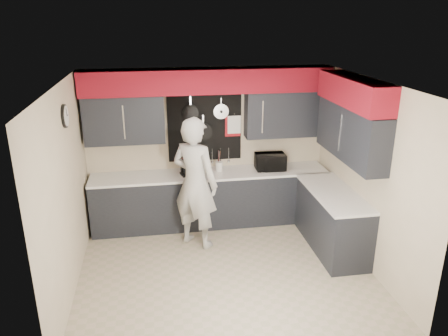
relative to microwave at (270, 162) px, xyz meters
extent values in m
plane|color=tan|center=(-1.01, -1.44, -1.05)|extent=(4.00, 4.00, 0.00)
cube|color=beige|center=(-1.01, 0.31, 0.25)|extent=(4.00, 0.01, 2.60)
cube|color=black|center=(-2.34, 0.15, 0.77)|extent=(1.24, 0.32, 0.75)
cube|color=black|center=(0.27, 0.15, 0.77)|extent=(1.34, 0.32, 0.75)
cube|color=maroon|center=(-1.01, 0.13, 1.35)|extent=(3.94, 0.36, 0.38)
cube|color=black|center=(-1.06, 0.30, 0.57)|extent=(1.22, 0.03, 1.15)
cylinder|color=black|center=(-1.29, 0.26, 0.83)|extent=(0.26, 0.04, 0.26)
cylinder|color=black|center=(-1.09, 0.26, 0.50)|extent=(0.30, 0.04, 0.30)
cylinder|color=black|center=(-1.35, 0.26, 0.19)|extent=(0.27, 0.04, 0.27)
cylinder|color=silver|center=(-0.79, 0.26, 0.83)|extent=(0.25, 0.02, 0.25)
cube|color=maroon|center=(-0.59, 0.28, 0.57)|extent=(0.26, 0.01, 0.34)
cube|color=white|center=(-0.57, 0.26, 0.60)|extent=(0.22, 0.01, 0.30)
cylinder|color=silver|center=(-1.51, 0.27, 0.08)|extent=(0.01, 0.01, 0.20)
cylinder|color=silver|center=(-1.37, 0.27, 0.08)|extent=(0.01, 0.01, 0.20)
cylinder|color=silver|center=(-1.22, 0.27, 0.08)|extent=(0.01, 0.01, 0.20)
cylinder|color=silver|center=(-1.08, 0.27, 0.08)|extent=(0.01, 0.01, 0.20)
cylinder|color=silver|center=(-0.94, 0.27, 0.08)|extent=(0.01, 0.01, 0.20)
cylinder|color=silver|center=(-0.80, 0.27, 0.08)|extent=(0.01, 0.01, 0.20)
cylinder|color=silver|center=(-0.66, 0.27, 0.08)|extent=(0.01, 0.01, 0.20)
cube|color=beige|center=(0.99, -1.44, 0.25)|extent=(0.01, 3.50, 2.60)
cube|color=black|center=(0.83, -1.14, 0.77)|extent=(0.32, 1.70, 0.75)
cube|color=maroon|center=(0.81, -1.14, 1.35)|extent=(0.36, 1.70, 0.38)
cube|color=beige|center=(-3.00, -1.44, 0.25)|extent=(0.01, 3.50, 2.60)
cylinder|color=black|center=(-2.99, -1.04, 1.13)|extent=(0.04, 0.30, 0.30)
cylinder|color=white|center=(-2.97, -1.04, 1.13)|extent=(0.01, 0.26, 0.26)
cube|color=black|center=(-1.01, 0.01, -0.61)|extent=(3.90, 0.60, 0.88)
cube|color=white|center=(-1.01, 0.00, -0.15)|extent=(3.90, 0.63, 0.04)
cube|color=black|center=(0.69, -1.09, -0.61)|extent=(0.60, 1.60, 0.88)
cube|color=white|center=(0.68, -1.09, -0.15)|extent=(0.63, 1.60, 0.04)
cube|color=black|center=(-1.01, -0.25, -1.00)|extent=(3.90, 0.06, 0.10)
imported|color=black|center=(0.00, 0.00, 0.00)|extent=(0.50, 0.34, 0.27)
cube|color=#371A11|center=(-1.17, -0.03, -0.03)|extent=(0.11, 0.11, 0.21)
cylinder|color=white|center=(-0.85, 0.07, -0.06)|extent=(0.12, 0.12, 0.16)
cube|color=black|center=(-1.41, -0.04, -0.12)|extent=(0.21, 0.24, 0.03)
cube|color=black|center=(-1.41, 0.04, 0.03)|extent=(0.18, 0.09, 0.28)
cube|color=black|center=(-1.41, -0.04, 0.15)|extent=(0.21, 0.24, 0.06)
cylinder|color=black|center=(-1.41, -0.06, -0.04)|extent=(0.10, 0.10, 0.13)
imported|color=#BCBCB9|center=(-1.33, -0.65, -0.04)|extent=(0.88, 0.84, 2.02)
camera|label=1|loc=(-1.88, -6.68, 2.36)|focal=35.00mm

